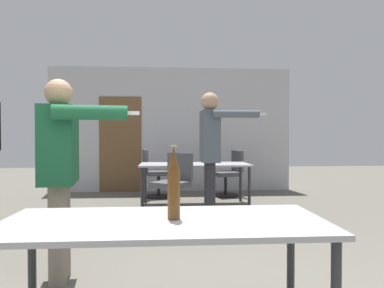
{
  "coord_description": "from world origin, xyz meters",
  "views": [
    {
      "loc": [
        -0.06,
        -1.5,
        1.18
      ],
      "look_at": [
        0.2,
        2.35,
        1.1
      ],
      "focal_mm": 32.0,
      "sensor_mm": 36.0,
      "label": 1
    }
  ],
  "objects_px": {
    "office_chair_side_rolled": "(174,186)",
    "office_chair_far_right": "(229,175)",
    "person_far_watching": "(61,161)",
    "person_center_tall": "(211,145)",
    "office_chair_far_left": "(155,175)",
    "beer_bottle": "(174,184)"
  },
  "relations": [
    {
      "from": "person_far_watching",
      "to": "person_center_tall",
      "type": "distance_m",
      "value": 2.13
    },
    {
      "from": "person_center_tall",
      "to": "office_chair_far_left",
      "type": "relative_size",
      "value": 1.88
    },
    {
      "from": "person_far_watching",
      "to": "office_chair_far_left",
      "type": "relative_size",
      "value": 1.76
    },
    {
      "from": "office_chair_far_left",
      "to": "office_chair_side_rolled",
      "type": "bearing_deg",
      "value": 1.73
    },
    {
      "from": "person_center_tall",
      "to": "office_chair_far_right",
      "type": "relative_size",
      "value": 1.94
    },
    {
      "from": "office_chair_far_right",
      "to": "beer_bottle",
      "type": "bearing_deg",
      "value": 152.01
    },
    {
      "from": "office_chair_far_right",
      "to": "office_chair_side_rolled",
      "type": "bearing_deg",
      "value": 130.29
    },
    {
      "from": "beer_bottle",
      "to": "person_center_tall",
      "type": "bearing_deg",
      "value": 78.38
    },
    {
      "from": "office_chair_side_rolled",
      "to": "person_far_watching",
      "type": "bearing_deg",
      "value": 101.58
    },
    {
      "from": "person_center_tall",
      "to": "beer_bottle",
      "type": "bearing_deg",
      "value": -14.0
    },
    {
      "from": "office_chair_far_right",
      "to": "person_far_watching",
      "type": "bearing_deg",
      "value": 137.55
    },
    {
      "from": "office_chair_side_rolled",
      "to": "office_chair_far_right",
      "type": "bearing_deg",
      "value": -91.36
    },
    {
      "from": "office_chair_side_rolled",
      "to": "office_chair_far_left",
      "type": "bearing_deg",
      "value": -43.34
    },
    {
      "from": "person_far_watching",
      "to": "beer_bottle",
      "type": "bearing_deg",
      "value": 35.01
    },
    {
      "from": "person_far_watching",
      "to": "beer_bottle",
      "type": "height_order",
      "value": "person_far_watching"
    },
    {
      "from": "person_far_watching",
      "to": "office_chair_far_right",
      "type": "height_order",
      "value": "person_far_watching"
    },
    {
      "from": "beer_bottle",
      "to": "office_chair_far_left",
      "type": "bearing_deg",
      "value": 93.57
    },
    {
      "from": "office_chair_far_left",
      "to": "office_chair_far_right",
      "type": "bearing_deg",
      "value": 81.38
    },
    {
      "from": "person_far_watching",
      "to": "office_chair_side_rolled",
      "type": "xyz_separation_m",
      "value": [
        0.95,
        2.32,
        -0.55
      ]
    },
    {
      "from": "office_chair_side_rolled",
      "to": "office_chair_far_left",
      "type": "distance_m",
      "value": 1.58
    },
    {
      "from": "office_chair_side_rolled",
      "to": "beer_bottle",
      "type": "bearing_deg",
      "value": 123.12
    },
    {
      "from": "office_chair_side_rolled",
      "to": "office_chair_far_left",
      "type": "relative_size",
      "value": 0.99
    }
  ]
}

